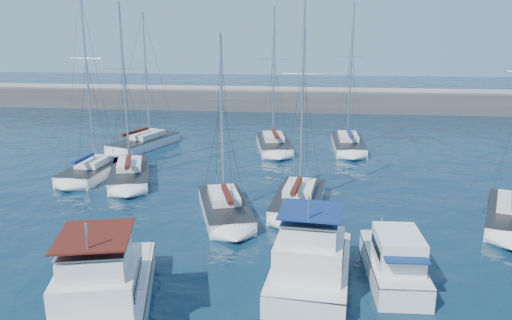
# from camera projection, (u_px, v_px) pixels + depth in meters

# --- Properties ---
(ground) EXTENTS (220.00, 220.00, 0.00)m
(ground) POSITION_uv_depth(u_px,v_px,m) (227.00, 257.00, 27.83)
(ground) COLOR black
(ground) RESTS_ON ground
(breakwater) EXTENTS (160.00, 6.00, 4.45)m
(breakwater) POSITION_uv_depth(u_px,v_px,m) (283.00, 103.00, 77.47)
(breakwater) COLOR #424244
(breakwater) RESTS_ON ground
(motor_yacht_port_inner) EXTENTS (5.97, 9.82, 4.69)m
(motor_yacht_port_inner) POSITION_uv_depth(u_px,v_px,m) (103.00, 293.00, 21.91)
(motor_yacht_port_inner) COLOR silver
(motor_yacht_port_inner) RESTS_ON ground
(motor_yacht_stbd_inner) EXTENTS (4.43, 7.89, 4.69)m
(motor_yacht_stbd_inner) POSITION_uv_depth(u_px,v_px,m) (310.00, 265.00, 24.52)
(motor_yacht_stbd_inner) COLOR silver
(motor_yacht_stbd_inner) RESTS_ON ground
(motor_yacht_stbd_outer) EXTENTS (2.82, 6.69, 3.20)m
(motor_yacht_stbd_outer) POSITION_uv_depth(u_px,v_px,m) (394.00, 263.00, 25.07)
(motor_yacht_stbd_outer) COLOR silver
(motor_yacht_stbd_outer) RESTS_ON ground
(sailboat_mid_a) EXTENTS (3.50, 7.12, 15.99)m
(sailboat_mid_a) POSITION_uv_depth(u_px,v_px,m) (91.00, 171.00, 42.61)
(sailboat_mid_a) COLOR silver
(sailboat_mid_a) RESTS_ON ground
(sailboat_mid_b) EXTENTS (5.42, 8.79, 14.72)m
(sailboat_mid_b) POSITION_uv_depth(u_px,v_px,m) (130.00, 174.00, 41.80)
(sailboat_mid_b) COLOR silver
(sailboat_mid_b) RESTS_ON ground
(sailboat_mid_c) EXTENTS (5.21, 8.43, 12.48)m
(sailboat_mid_c) POSITION_uv_depth(u_px,v_px,m) (225.00, 208.00, 33.99)
(sailboat_mid_c) COLOR silver
(sailboat_mid_c) RESTS_ON ground
(sailboat_mid_d) EXTENTS (3.98, 8.20, 14.97)m
(sailboat_mid_d) POSITION_uv_depth(u_px,v_px,m) (299.00, 199.00, 35.62)
(sailboat_mid_d) COLOR silver
(sailboat_mid_d) RESTS_ON ground
(sailboat_mid_e) EXTENTS (5.65, 8.70, 15.63)m
(sailboat_mid_e) POSITION_uv_depth(u_px,v_px,m) (512.00, 215.00, 32.63)
(sailboat_mid_e) COLOR silver
(sailboat_mid_e) RESTS_ON ground
(sailboat_back_a) EXTENTS (5.91, 9.44, 14.29)m
(sailboat_back_a) POSITION_uv_depth(u_px,v_px,m) (145.00, 142.00, 53.26)
(sailboat_back_a) COLOR silver
(sailboat_back_a) RESTS_ON ground
(sailboat_back_b) EXTENTS (4.58, 8.64, 14.84)m
(sailboat_back_b) POSITION_uv_depth(u_px,v_px,m) (274.00, 144.00, 52.32)
(sailboat_back_b) COLOR silver
(sailboat_back_b) RESTS_ON ground
(sailboat_back_c) EXTENTS (3.29, 8.46, 15.22)m
(sailboat_back_c) POSITION_uv_depth(u_px,v_px,m) (348.00, 144.00, 52.46)
(sailboat_back_c) COLOR silver
(sailboat_back_c) RESTS_ON ground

